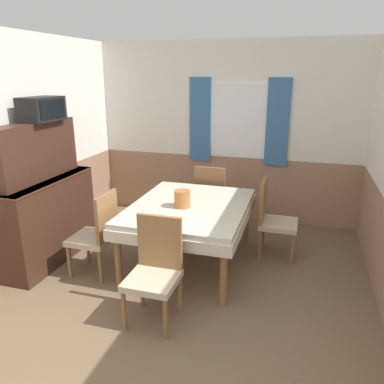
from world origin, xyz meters
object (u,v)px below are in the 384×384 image
object	(u,v)px
sideboard	(44,204)
chair_head_window	(212,197)
chair_right_far	(273,217)
tv	(42,109)
vase	(182,199)
dining_table	(190,213)
chair_left_near	(98,233)
chair_head_near	(155,268)

from	to	relation	value
sideboard	chair_head_window	bearing A→B (deg)	40.58
chair_right_far	sideboard	size ratio (longest dim) A/B	0.58
chair_head_window	sideboard	distance (m)	2.19
sideboard	tv	size ratio (longest dim) A/B	3.17
chair_head_window	tv	size ratio (longest dim) A/B	1.84
sideboard	vase	world-z (taller)	sideboard
dining_table	chair_left_near	distance (m)	1.03
chair_right_far	tv	world-z (taller)	tv
dining_table	tv	bearing A→B (deg)	-172.46
chair_head_near	chair_left_near	world-z (taller)	same
vase	chair_head_window	bearing A→B (deg)	87.25
chair_right_far	chair_left_near	world-z (taller)	same
tv	vase	size ratio (longest dim) A/B	2.73
chair_head_window	sideboard	world-z (taller)	sideboard
chair_head_window	vase	world-z (taller)	chair_head_window
chair_right_far	chair_left_near	xyz separation A→B (m)	(-1.78, -1.01, 0.00)
chair_head_near	sideboard	size ratio (longest dim) A/B	0.58
dining_table	chair_head_near	world-z (taller)	chair_head_near
dining_table	chair_head_window	bearing A→B (deg)	90.00
chair_head_window	vase	xyz separation A→B (m)	(-0.06, -1.15, 0.34)
tv	vase	xyz separation A→B (m)	(1.59, 0.12, -0.94)
chair_head_near	sideboard	xyz separation A→B (m)	(-1.65, 0.69, 0.20)
chair_right_far	chair_left_near	bearing A→B (deg)	-60.36
chair_left_near	chair_right_far	bearing A→B (deg)	-60.36
dining_table	chair_head_near	size ratio (longest dim) A/B	1.70
chair_left_near	tv	distance (m)	1.51
chair_head_near	vase	bearing A→B (deg)	-86.68
dining_table	chair_left_near	world-z (taller)	chair_left_near
chair_head_near	vase	distance (m)	1.01
chair_head_near	chair_right_far	xyz separation A→B (m)	(0.89, 1.56, 0.00)
chair_left_near	chair_head_window	bearing A→B (deg)	-29.76
chair_left_near	sideboard	distance (m)	0.80
chair_left_near	tv	world-z (taller)	tv
sideboard	vase	bearing A→B (deg)	9.45
sideboard	chair_right_far	bearing A→B (deg)	18.92
chair_head_window	vase	size ratio (longest dim) A/B	5.01
chair_right_far	tv	xyz separation A→B (m)	(-2.54, -0.72, 1.27)
dining_table	vase	size ratio (longest dim) A/B	8.52
dining_table	chair_left_near	size ratio (longest dim) A/B	1.70
dining_table	chair_head_window	xyz separation A→B (m)	(0.00, 1.05, -0.14)
dining_table	chair_left_near	bearing A→B (deg)	-150.36
chair_right_far	chair_left_near	distance (m)	2.05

